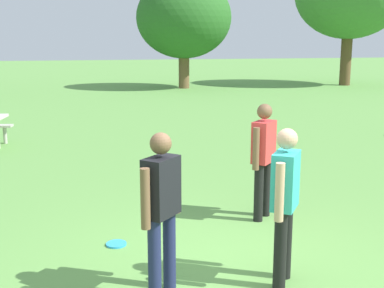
{
  "coord_description": "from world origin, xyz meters",
  "views": [
    {
      "loc": [
        -1.55,
        -4.71,
        2.49
      ],
      "look_at": [
        0.11,
        2.24,
        1.0
      ],
      "focal_mm": 46.74,
      "sensor_mm": 36.0,
      "label": 1
    }
  ],
  "objects_px": {
    "person_catcher": "(263,154)",
    "person_thrower": "(161,203)",
    "person_bystander": "(285,196)",
    "frisbee": "(116,244)",
    "tree_broad_center": "(184,18)"
  },
  "relations": [
    {
      "from": "person_catcher",
      "to": "person_thrower",
      "type": "bearing_deg",
      "value": -134.36
    },
    {
      "from": "person_bystander",
      "to": "frisbee",
      "type": "distance_m",
      "value": 2.31
    },
    {
      "from": "person_catcher",
      "to": "tree_broad_center",
      "type": "relative_size",
      "value": 0.29
    },
    {
      "from": "person_catcher",
      "to": "person_bystander",
      "type": "relative_size",
      "value": 1.0
    },
    {
      "from": "person_catcher",
      "to": "tree_broad_center",
      "type": "xyz_separation_m",
      "value": [
        3.18,
        19.4,
        2.65
      ]
    },
    {
      "from": "person_bystander",
      "to": "tree_broad_center",
      "type": "xyz_separation_m",
      "value": [
        3.69,
        21.27,
        2.65
      ]
    },
    {
      "from": "tree_broad_center",
      "to": "person_catcher",
      "type": "bearing_deg",
      "value": -99.32
    },
    {
      "from": "person_catcher",
      "to": "frisbee",
      "type": "height_order",
      "value": "person_catcher"
    },
    {
      "from": "frisbee",
      "to": "person_catcher",
      "type": "bearing_deg",
      "value": 13.0
    },
    {
      "from": "person_thrower",
      "to": "person_bystander",
      "type": "height_order",
      "value": "same"
    },
    {
      "from": "person_thrower",
      "to": "person_catcher",
      "type": "xyz_separation_m",
      "value": [
        1.75,
        1.79,
        0.0
      ]
    },
    {
      "from": "person_thrower",
      "to": "tree_broad_center",
      "type": "distance_m",
      "value": 21.92
    },
    {
      "from": "person_catcher",
      "to": "person_bystander",
      "type": "bearing_deg",
      "value": -105.03
    },
    {
      "from": "person_bystander",
      "to": "frisbee",
      "type": "xyz_separation_m",
      "value": [
        -1.6,
        1.38,
        -0.93
      ]
    },
    {
      "from": "person_catcher",
      "to": "frisbee",
      "type": "xyz_separation_m",
      "value": [
        -2.1,
        -0.49,
        -0.93
      ]
    }
  ]
}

